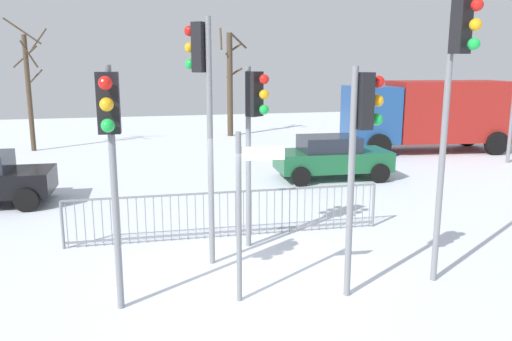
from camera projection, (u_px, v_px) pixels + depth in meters
ground_plane at (250, 276)px, 9.63m from camera, size 60.00×60.00×0.00m
traffic_light_foreground_right at (110, 136)px, 7.67m from camera, size 0.33×0.57×3.87m
traffic_light_rear_right at (361, 131)px, 8.31m from camera, size 0.57×0.33×3.85m
traffic_light_rear_left at (254, 117)px, 10.55m from camera, size 0.45×0.48×3.83m
traffic_light_foreground_left at (456, 76)px, 8.60m from camera, size 0.39×0.54×5.04m
traffic_light_mid_left at (203, 87)px, 9.61m from camera, size 0.47×0.46×4.72m
direction_sign_post at (243, 208)px, 8.33m from camera, size 0.79×0.12×2.84m
pedestrian_guard_railing at (228, 213)px, 11.68m from camera, size 7.17×0.19×1.07m
car_green_trailing at (332, 157)px, 17.51m from camera, size 3.88×2.08×1.47m
delivery_truck at (428, 112)px, 22.71m from camera, size 7.26×3.34×3.10m
bare_tree_left at (29, 87)px, 22.69m from camera, size 1.62×1.79×5.72m
bare_tree_centre at (230, 82)px, 27.38m from camera, size 1.47×1.62×5.68m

